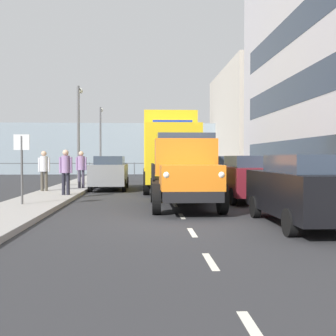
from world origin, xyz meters
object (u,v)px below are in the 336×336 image
Objects in this scene: car_white_kerbside_2 at (220,172)px; street_sign at (22,157)px; car_maroon_kerbside_1 at (248,178)px; pedestrian_near_railing at (44,167)px; truck_vintage_orange at (185,172)px; car_grey_oppositeside_0 at (110,172)px; pedestrian_strolling at (81,166)px; car_silver_kerbside_3 at (203,169)px; lamp_post_far at (101,134)px; lorry_cargo_yellow at (169,149)px; pedestrian_couple_b at (66,166)px; pedestrian_by_lamp at (66,168)px; lamp_post_promenade at (79,124)px; car_black_kerbside_near at (306,189)px.

street_sign reaches higher than car_white_kerbside_2.
pedestrian_near_railing is at bearing -22.19° from car_maroon_kerbside_1.
truck_vintage_orange is at bearing 136.22° from pedestrian_near_railing.
truck_vintage_orange is 8.61m from car_grey_oppositeside_0.
pedestrian_strolling reaches higher than car_maroon_kerbside_1.
car_white_kerbside_2 is at bearing 90.00° from car_silver_kerbside_3.
car_maroon_kerbside_1 is at bearing 111.29° from lamp_post_far.
lorry_cargo_yellow is 14.76m from lamp_post_far.
pedestrian_near_railing reaches higher than pedestrian_couple_b.
car_silver_kerbside_3 is 2.14× the size of pedestrian_near_railing.
lorry_cargo_yellow is at bearing 164.11° from pedestrian_couple_b.
pedestrian_by_lamp is at bearing -103.38° from street_sign.
pedestrian_by_lamp is 8.38m from lamp_post_promenade.
pedestrian_near_railing is 6.46m from lamp_post_promenade.
lorry_cargo_yellow reaches higher than pedestrian_couple_b.
street_sign reaches higher than car_grey_oppositeside_0.
street_sign reaches higher than car_silver_kerbside_3.
pedestrian_strolling reaches higher than car_silver_kerbside_3.
pedestrian_strolling reaches higher than car_white_kerbside_2.
car_grey_oppositeside_0 is at bearing 120.85° from lamp_post_promenade.
lorry_cargo_yellow reaches higher than pedestrian_strolling.
car_silver_kerbside_3 is 9.61m from pedestrian_couple_b.
car_silver_kerbside_3 is 8.57m from car_grey_oppositeside_0.
lamp_post_far reaches higher than pedestrian_strolling.
lorry_cargo_yellow is 1.43× the size of lamp_post_promenade.
pedestrian_strolling is 0.81× the size of street_sign.
car_black_kerbside_near is 8.75m from street_sign.
pedestrian_couple_b reaches higher than car_white_kerbside_2.
lorry_cargo_yellow reaches higher than pedestrian_near_railing.
street_sign is (0.78, 3.27, 0.45)m from pedestrian_by_lamp.
pedestrian_near_railing is (5.75, 2.22, -0.86)m from lorry_cargo_yellow.
car_silver_kerbside_3 is at bearing -148.24° from pedestrian_couple_b.
truck_vintage_orange is 8.56m from pedestrian_strolling.
truck_vintage_orange is 1.34× the size of car_maroon_kerbside_1.
pedestrian_strolling is at bearing -128.96° from pedestrian_near_railing.
pedestrian_couple_b is at bearing 80.74° from lamp_post_promenade.
truck_vintage_orange is at bearing 90.61° from lorry_cargo_yellow.
street_sign reaches higher than pedestrian_couple_b.
car_maroon_kerbside_1 is 0.73× the size of lamp_post_promenade.
pedestrian_strolling is at bearing 28.05° from car_grey_oppositeside_0.
car_grey_oppositeside_0 is 8.08m from street_sign.
car_black_kerbside_near is at bearing 123.07° from pedestrian_strolling.
truck_vintage_orange reaches higher than pedestrian_couple_b.
truck_vintage_orange is 2.51× the size of street_sign.
street_sign is at bearing 44.77° from car_white_kerbside_2.
lorry_cargo_yellow reaches higher than truck_vintage_orange.
car_white_kerbside_2 is (-0.00, -5.92, 0.00)m from car_maroon_kerbside_1.
car_black_kerbside_near is 2.49× the size of pedestrian_couple_b.
pedestrian_near_railing is 0.31× the size of lamp_post_promenade.
street_sign reaches higher than pedestrian_near_railing.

